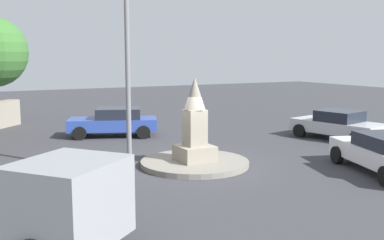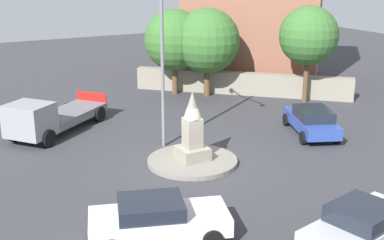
% 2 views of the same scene
% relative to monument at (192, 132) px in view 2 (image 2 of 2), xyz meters
% --- Properties ---
extents(ground_plane, '(80.00, 80.00, 0.00)m').
position_rel_monument_xyz_m(ground_plane, '(0.00, 0.00, -1.42)').
color(ground_plane, '#38383D').
extents(traffic_island, '(3.90, 3.90, 0.19)m').
position_rel_monument_xyz_m(traffic_island, '(0.00, 0.00, -1.32)').
color(traffic_island, gray).
rests_on(traffic_island, ground).
extents(monument, '(1.23, 1.23, 3.02)m').
position_rel_monument_xyz_m(monument, '(0.00, 0.00, 0.00)').
color(monument, gray).
rests_on(monument, traffic_island).
extents(streetlamp, '(3.56, 0.28, 8.57)m').
position_rel_monument_xyz_m(streetlamp, '(-2.55, -0.18, 3.72)').
color(streetlamp, slate).
rests_on(streetlamp, ground).
extents(car_silver_near_island, '(2.77, 4.54, 1.38)m').
position_rel_monument_xyz_m(car_silver_near_island, '(8.44, 1.36, -0.71)').
color(car_silver_near_island, '#B7BABF').
rests_on(car_silver_near_island, ground).
extents(car_white_parked_left, '(3.03, 4.67, 1.36)m').
position_rel_monument_xyz_m(car_white_parked_left, '(5.12, -3.97, -0.70)').
color(car_white_parked_left, silver).
rests_on(car_white_parked_left, ground).
extents(car_blue_passing, '(4.58, 3.17, 1.40)m').
position_rel_monument_xyz_m(car_blue_passing, '(-0.63, 7.11, -0.68)').
color(car_blue_passing, '#2D479E').
rests_on(car_blue_passing, ground).
extents(truck_grey_far_side, '(5.38, 5.97, 1.98)m').
position_rel_monument_xyz_m(truck_grey_far_side, '(-6.60, -4.58, -0.49)').
color(truck_grey_far_side, gray).
rests_on(truck_grey_far_side, ground).
extents(stone_boundary_wall, '(10.14, 10.88, 1.44)m').
position_rel_monument_xyz_m(stone_boundary_wall, '(-9.22, 8.52, -0.70)').
color(stone_boundary_wall, gray).
rests_on(stone_boundary_wall, ground).
extents(tree_near_wall, '(4.10, 4.10, 5.61)m').
position_rel_monument_xyz_m(tree_near_wall, '(-9.88, 6.33, 2.13)').
color(tree_near_wall, brown).
rests_on(tree_near_wall, ground).
extents(tree_mid_cluster, '(3.91, 3.91, 5.51)m').
position_rel_monument_xyz_m(tree_mid_cluster, '(-11.34, 4.75, 2.12)').
color(tree_mid_cluster, brown).
rests_on(tree_mid_cluster, ground).
extents(tree_far_corner, '(3.55, 3.55, 5.89)m').
position_rel_monument_xyz_m(tree_far_corner, '(-5.67, 10.89, 2.68)').
color(tree_far_corner, brown).
rests_on(tree_far_corner, ground).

